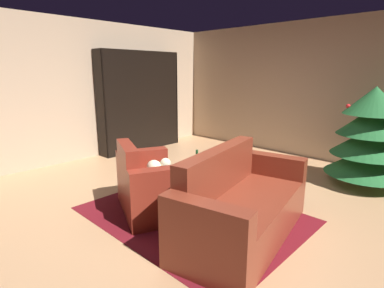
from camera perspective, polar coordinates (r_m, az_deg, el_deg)
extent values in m
plane|color=tan|center=(3.81, 2.01, -12.25)|extent=(7.60, 7.60, 0.00)
cube|color=tan|center=(6.20, 22.53, 9.16)|extent=(6.45, 0.06, 2.58)
cube|color=tan|center=(6.05, -21.34, 9.18)|extent=(0.06, 6.46, 2.58)
cube|color=maroon|center=(3.69, 0.14, -13.04)|extent=(2.43, 1.85, 0.01)
cube|color=black|center=(6.45, -8.92, 7.82)|extent=(0.03, 1.87, 2.06)
cube|color=black|center=(7.16, -3.73, 8.50)|extent=(0.33, 0.03, 2.06)
cube|color=black|center=(6.07, -16.80, 7.05)|extent=(0.33, 0.03, 2.06)
cube|color=black|center=(6.74, -9.39, -0.72)|extent=(0.30, 1.82, 0.03)
cube|color=black|center=(6.67, -9.51, 2.10)|extent=(0.30, 1.82, 0.03)
cube|color=black|center=(6.61, -9.62, 4.97)|extent=(0.30, 1.82, 0.02)
cube|color=black|center=(6.57, -9.74, 7.89)|extent=(0.30, 1.82, 0.02)
cube|color=black|center=(6.55, -9.86, 10.83)|extent=(0.30, 1.82, 0.02)
cube|color=black|center=(6.54, -9.98, 13.80)|extent=(0.30, 1.82, 0.02)
cube|color=black|center=(6.55, -10.11, 16.75)|extent=(0.30, 1.82, 0.03)
cube|color=black|center=(6.67, -10.34, 7.47)|extent=(0.05, 0.87, 0.54)
cube|color=black|center=(6.65, -10.21, 7.46)|extent=(0.03, 0.90, 0.57)
cube|color=orange|center=(7.29, -4.43, 1.46)|extent=(0.17, 0.03, 0.21)
cube|color=#1D6690|center=(7.25, -4.52, 1.41)|extent=(0.22, 0.03, 0.22)
cube|color=#328A41|center=(7.24, -4.89, 1.60)|extent=(0.16, 0.03, 0.27)
cube|color=#2A428B|center=(7.21, -5.07, 1.51)|extent=(0.18, 0.03, 0.26)
cube|color=#12529B|center=(7.19, -5.30, 1.27)|extent=(0.18, 0.03, 0.21)
cube|color=gold|center=(7.22, -4.42, 3.97)|extent=(0.19, 0.03, 0.19)
cube|color=red|center=(7.19, -4.62, 4.07)|extent=(0.20, 0.04, 0.22)
cube|color=#337B40|center=(7.18, -5.01, 4.20)|extent=(0.15, 0.05, 0.26)
cube|color=#207089|center=(7.14, -5.21, 3.89)|extent=(0.18, 0.04, 0.20)
cube|color=#194290|center=(7.09, -5.35, 4.12)|extent=(0.24, 0.04, 0.27)
cube|color=gold|center=(7.07, -5.65, 3.81)|extent=(0.22, 0.04, 0.20)
cube|color=gold|center=(7.12, -4.40, 12.02)|extent=(0.23, 0.04, 0.18)
cube|color=#2D4387|center=(7.08, -4.66, 12.02)|extent=(0.24, 0.03, 0.18)
cube|color=#358D3A|center=(7.08, -5.07, 11.98)|extent=(0.17, 0.03, 0.17)
cube|color=#378C32|center=(7.04, -5.12, 12.00)|extent=(0.22, 0.03, 0.18)
cube|color=gold|center=(7.01, -5.29, 12.03)|extent=(0.24, 0.04, 0.19)
cube|color=orange|center=(6.99, -5.57, 12.00)|extent=(0.24, 0.04, 0.19)
cube|color=#216586|center=(6.96, -5.89, 11.96)|extent=(0.23, 0.03, 0.18)
cube|color=#9A58A2|center=(6.94, -6.15, 12.14)|extent=(0.22, 0.03, 0.23)
cube|color=#8C5790|center=(7.16, -4.54, 14.83)|extent=(0.15, 0.03, 0.20)
cube|color=#0D7F7E|center=(7.13, -4.76, 15.02)|extent=(0.16, 0.03, 0.25)
cube|color=gold|center=(7.08, -4.83, 14.82)|extent=(0.22, 0.03, 0.20)
cube|color=#A4B48B|center=(7.07, -5.18, 14.93)|extent=(0.19, 0.03, 0.23)
cube|color=orange|center=(7.04, -5.47, 15.03)|extent=(0.18, 0.04, 0.25)
cube|color=#A7A190|center=(7.02, -5.73, 14.84)|extent=(0.17, 0.03, 0.21)
cube|color=purple|center=(6.98, -5.94, 14.78)|extent=(0.20, 0.05, 0.19)
cube|color=#B0311E|center=(6.95, -6.22, 15.09)|extent=(0.21, 0.03, 0.26)
cube|color=gold|center=(6.93, -6.51, 14.79)|extent=(0.20, 0.04, 0.19)
cube|color=maroon|center=(3.74, -7.75, -9.21)|extent=(0.89, 0.88, 0.43)
cube|color=maroon|center=(3.55, -11.95, -3.34)|extent=(0.68, 0.42, 0.42)
cube|color=maroon|center=(3.32, -6.05, -10.07)|extent=(0.42, 0.66, 0.66)
cube|color=maroon|center=(4.08, -9.21, -5.55)|extent=(0.42, 0.66, 0.66)
ellipsoid|color=beige|center=(3.68, -7.06, -4.44)|extent=(0.33, 0.28, 0.18)
sphere|color=beige|center=(3.66, -5.00, -3.64)|extent=(0.13, 0.13, 0.13)
cube|color=maroon|center=(3.22, 9.77, -13.26)|extent=(1.05, 1.56, 0.42)
cube|color=maroon|center=(3.17, 4.97, -4.92)|extent=(0.45, 1.44, 0.46)
cube|color=maroon|center=(2.53, 2.37, -17.90)|extent=(0.81, 0.33, 0.68)
cube|color=maroon|center=(3.87, 14.54, -6.79)|extent=(0.81, 0.33, 0.68)
cylinder|color=black|center=(3.44, 2.27, -11.26)|extent=(0.04, 0.04, 0.42)
cylinder|color=black|center=(3.70, 0.38, -9.40)|extent=(0.04, 0.04, 0.42)
cylinder|color=black|center=(3.50, -2.86, -10.82)|extent=(0.04, 0.04, 0.42)
cylinder|color=silver|center=(3.46, -0.04, -7.14)|extent=(0.64, 0.64, 0.02)
cube|color=#295884|center=(3.42, -0.45, -7.03)|extent=(0.15, 0.13, 0.02)
cube|color=gray|center=(3.40, -0.53, -6.80)|extent=(0.18, 0.14, 0.02)
cube|color=#477A42|center=(3.41, -0.58, -6.37)|extent=(0.18, 0.15, 0.02)
cube|color=gray|center=(3.39, -0.45, -6.14)|extent=(0.21, 0.12, 0.02)
cube|color=#378252|center=(3.38, -0.53, -5.80)|extent=(0.18, 0.14, 0.03)
cylinder|color=#235427|center=(3.57, 0.92, -4.26)|extent=(0.07, 0.07, 0.24)
cylinder|color=#235427|center=(3.53, 0.93, -1.77)|extent=(0.03, 0.03, 0.08)
cylinder|color=brown|center=(5.21, 29.56, -5.78)|extent=(0.08, 0.08, 0.17)
cone|color=#246530|center=(5.13, 29.93, -2.79)|extent=(1.14, 1.14, 0.39)
cone|color=#246530|center=(5.07, 30.32, 0.42)|extent=(1.03, 1.03, 0.39)
cone|color=#246530|center=(5.02, 30.72, 3.69)|extent=(0.92, 0.92, 0.39)
cone|color=#246530|center=(4.99, 31.13, 7.02)|extent=(0.81, 0.81, 0.39)
sphere|color=red|center=(4.98, 27.27, 6.35)|extent=(0.07, 0.07, 0.07)
sphere|color=red|center=(5.56, 28.09, -1.83)|extent=(0.07, 0.07, 0.07)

